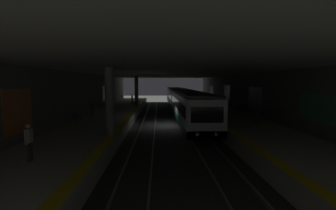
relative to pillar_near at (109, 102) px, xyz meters
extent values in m
plane|color=#383A38|center=(9.36, -4.35, -3.33)|extent=(120.00, 120.00, 0.00)
cube|color=gray|center=(9.36, -7.27, -3.25)|extent=(60.00, 0.09, 0.16)
cube|color=gray|center=(9.36, -5.83, -3.25)|extent=(60.00, 0.09, 0.16)
cube|color=gray|center=(9.36, -2.87, -3.25)|extent=(60.00, 0.09, 0.16)
cube|color=gray|center=(9.36, -1.43, -3.25)|extent=(60.00, 0.09, 0.16)
cube|color=beige|center=(9.36, -10.90, -2.80)|extent=(60.00, 5.30, 1.05)
cube|color=yellow|center=(9.36, -8.55, -2.27)|extent=(60.00, 0.60, 0.01)
cube|color=beige|center=(9.36, 2.20, -2.80)|extent=(60.00, 5.30, 1.05)
cube|color=yellow|center=(9.36, -0.15, -2.27)|extent=(60.00, 0.60, 0.01)
cube|color=slate|center=(9.36, -13.80, -0.53)|extent=(60.00, 0.50, 5.60)
cube|color=#4CA566|center=(-0.79, -13.52, -0.38)|extent=(3.50, 0.06, 1.81)
cube|color=#4CA566|center=(8.98, -13.52, -0.38)|extent=(3.50, 0.06, 2.34)
cube|color=#338CCC|center=(19.26, -13.52, -0.38)|extent=(2.84, 0.06, 2.52)
cube|color=#BF4C8C|center=(29.73, -13.52, -0.38)|extent=(3.14, 0.06, 1.90)
cube|color=slate|center=(9.36, 5.10, -0.53)|extent=(60.00, 0.50, 5.60)
cube|color=orange|center=(-1.92, 4.82, -0.38)|extent=(2.77, 0.06, 2.55)
cube|color=gold|center=(20.11, 4.82, -0.38)|extent=(2.83, 0.06, 2.33)
cube|color=beige|center=(9.36, -4.35, 2.47)|extent=(60.00, 19.40, 0.40)
cylinder|color=gray|center=(0.00, 0.00, 0.00)|extent=(0.56, 0.56, 4.55)
cylinder|color=gray|center=(19.31, 0.00, 0.00)|extent=(0.56, 0.56, 4.55)
cube|color=silver|center=(9.22, -6.55, -1.27)|extent=(18.45, 2.80, 2.70)
cube|color=#14663D|center=(9.22, -6.55, -2.33)|extent=(18.45, 2.82, 0.56)
cube|color=black|center=(9.22, -6.55, -0.92)|extent=(16.97, 2.83, 0.90)
cube|color=#47474C|center=(9.22, -6.55, 0.21)|extent=(18.08, 2.58, 0.24)
cube|color=black|center=(4.15, -6.55, -2.79)|extent=(2.20, 1.64, 0.76)
cube|color=black|center=(14.29, -6.55, -2.79)|extent=(2.20, 1.64, 0.76)
cube|color=black|center=(-0.02, -6.55, -0.92)|extent=(0.04, 2.24, 1.10)
cylinder|color=silver|center=(-0.02, -7.20, -2.27)|extent=(0.04, 0.24, 0.24)
cylinder|color=silver|center=(-0.02, -5.90, -2.27)|extent=(0.04, 0.24, 0.24)
cube|color=silver|center=(28.27, -6.55, -1.27)|extent=(18.45, 2.80, 2.70)
cube|color=#14663D|center=(28.27, -6.55, -2.33)|extent=(18.45, 2.82, 0.56)
cube|color=black|center=(28.27, -6.55, -0.92)|extent=(16.97, 2.83, 0.90)
cube|color=#47474C|center=(28.27, -6.55, 0.21)|extent=(18.08, 2.58, 0.24)
cube|color=black|center=(23.19, -6.55, -2.79)|extent=(2.20, 1.64, 0.76)
cube|color=black|center=(33.34, -6.55, -2.79)|extent=(2.20, 1.64, 0.76)
cylinder|color=#262628|center=(10.84, -12.80, -2.07)|extent=(0.08, 0.08, 0.42)
cylinder|color=#262628|center=(12.20, -12.80, -2.07)|extent=(0.08, 0.08, 0.42)
cube|color=#4C4C51|center=(11.52, -12.80, -1.82)|extent=(1.70, 0.44, 0.08)
cube|color=#4C4C51|center=(11.52, -13.02, -1.62)|extent=(1.70, 0.06, 0.40)
cylinder|color=#262628|center=(5.35, 4.10, -2.07)|extent=(0.08, 0.08, 0.42)
cylinder|color=#262628|center=(6.71, 4.10, -2.07)|extent=(0.08, 0.08, 0.42)
cube|color=#4C4C51|center=(6.03, 4.10, -1.82)|extent=(1.70, 0.44, 0.08)
cube|color=#4C4C51|center=(6.03, 4.32, -1.62)|extent=(1.70, 0.06, 0.40)
cylinder|color=#262628|center=(14.50, 4.10, -2.07)|extent=(0.08, 0.08, 0.42)
cylinder|color=#262628|center=(15.86, 4.10, -2.07)|extent=(0.08, 0.08, 0.42)
cube|color=#4C4C51|center=(15.18, 4.10, -1.82)|extent=(1.70, 0.44, 0.08)
cube|color=#4C4C51|center=(15.18, 4.32, -1.62)|extent=(1.70, 0.06, 0.40)
cylinder|color=#262628|center=(20.61, 4.10, -2.07)|extent=(0.08, 0.08, 0.42)
cylinder|color=#262628|center=(21.97, 4.10, -2.07)|extent=(0.08, 0.08, 0.42)
cube|color=#4C4C51|center=(21.29, 4.10, -1.82)|extent=(1.70, 0.44, 0.08)
cube|color=#4C4C51|center=(21.29, 4.32, -1.62)|extent=(1.70, 0.06, 0.40)
cylinder|color=#424242|center=(-5.30, 2.53, -1.85)|extent=(0.16, 0.16, 0.86)
cylinder|color=#424242|center=(-5.10, 2.53, -1.85)|extent=(0.16, 0.16, 0.86)
cube|color=beige|center=(-5.20, 2.53, -1.11)|extent=(0.36, 0.22, 0.61)
cylinder|color=beige|center=(-5.45, 2.53, -1.16)|extent=(0.10, 0.10, 0.58)
cylinder|color=beige|center=(-4.95, 2.53, -1.16)|extent=(0.10, 0.10, 0.58)
sphere|color=tan|center=(-5.20, 2.53, -0.69)|extent=(0.23, 0.23, 0.23)
cylinder|color=#454545|center=(9.89, 3.94, -1.88)|extent=(0.16, 0.16, 0.78)
cylinder|color=#454545|center=(10.09, 3.94, -1.88)|extent=(0.16, 0.16, 0.78)
cube|color=#284C93|center=(9.99, 3.94, -1.21)|extent=(0.36, 0.22, 0.56)
cylinder|color=#284C93|center=(9.74, 3.94, -1.26)|extent=(0.10, 0.10, 0.53)
cylinder|color=#284C93|center=(10.24, 3.94, -1.26)|extent=(0.10, 0.10, 0.53)
sphere|color=tan|center=(9.99, 3.94, -0.83)|extent=(0.21, 0.21, 0.21)
cylinder|color=black|center=(15.74, -9.94, -1.84)|extent=(0.16, 0.16, 0.87)
cylinder|color=black|center=(15.94, -9.94, -1.84)|extent=(0.16, 0.16, 0.87)
cube|color=beige|center=(15.84, -9.94, -1.10)|extent=(0.36, 0.22, 0.61)
cylinder|color=beige|center=(15.59, -9.94, -1.15)|extent=(0.10, 0.10, 0.58)
cylinder|color=beige|center=(16.09, -9.94, -1.15)|extent=(0.10, 0.10, 0.58)
sphere|color=tan|center=(15.84, -9.94, -0.68)|extent=(0.23, 0.23, 0.23)
cylinder|color=#282828|center=(22.14, 0.97, -1.86)|extent=(0.16, 0.16, 0.84)
cylinder|color=#282828|center=(22.34, 0.97, -1.86)|extent=(0.16, 0.16, 0.84)
cube|color=beige|center=(22.24, 0.97, -1.14)|extent=(0.36, 0.22, 0.59)
cylinder|color=beige|center=(21.99, 0.97, -1.19)|extent=(0.10, 0.10, 0.56)
cylinder|color=beige|center=(22.49, 0.97, -1.19)|extent=(0.10, 0.10, 0.56)
sphere|color=tan|center=(22.24, 0.97, -0.73)|extent=(0.23, 0.23, 0.23)
cube|color=black|center=(10.49, 1.91, -1.99)|extent=(0.42, 0.25, 0.57)
cylinder|color=#333333|center=(10.49, 1.91, -1.55)|extent=(0.02, 0.02, 0.30)
cylinder|color=#595B5E|center=(5.08, -12.15, -1.85)|extent=(0.44, 0.44, 0.85)
camera|label=1|loc=(-15.86, -3.27, 1.24)|focal=25.44mm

